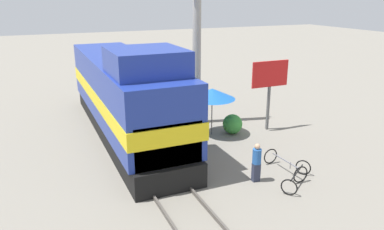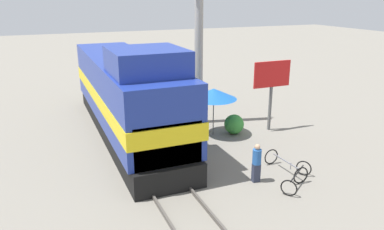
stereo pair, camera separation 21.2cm
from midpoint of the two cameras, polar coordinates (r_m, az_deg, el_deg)
ground_plane at (r=16.88m, az=-6.67°, el=-6.57°), size 120.00×120.00×0.00m
rail_near at (r=16.69m, az=-9.06°, el=-6.69°), size 0.08×30.86×0.15m
rail_far at (r=17.04m, az=-4.36°, el=-5.98°), size 0.08×30.86×0.15m
locomotive at (r=18.94m, az=-9.47°, el=2.83°), size 3.08×13.75×4.96m
utility_pole at (r=20.39m, az=1.35°, el=11.24°), size 1.80×0.46×9.10m
vendor_umbrella at (r=18.92m, az=3.65°, el=3.26°), size 2.35×2.35×2.46m
billboard_sign at (r=19.91m, az=12.38°, el=5.43°), size 2.14×0.12×3.72m
shrub_cluster at (r=19.62m, az=6.74°, el=-1.41°), size 1.03×1.03×1.03m
person_bystander at (r=14.69m, az=10.23°, el=-7.02°), size 0.34×0.34×1.56m
bicycle at (r=15.80m, az=14.40°, el=-7.43°), size 0.74×1.97×0.68m
bicycle_spare at (r=15.00m, az=16.06°, el=-9.11°), size 1.95×1.64×0.63m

